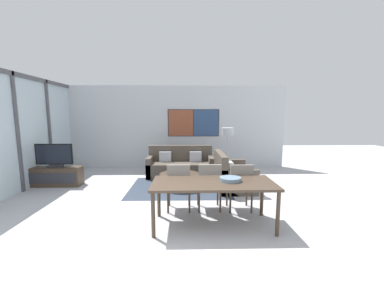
{
  "coord_description": "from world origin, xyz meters",
  "views": [
    {
      "loc": [
        0.52,
        -3.24,
        1.82
      ],
      "look_at": [
        0.66,
        2.53,
        0.95
      ],
      "focal_mm": 24.0,
      "sensor_mm": 36.0,
      "label": 1
    }
  ],
  "objects_px": {
    "sofa_main": "(180,166)",
    "dining_chair_centre": "(209,184)",
    "coffee_table": "(179,177)",
    "fruit_bowl": "(230,179)",
    "dining_chair_left": "(179,184)",
    "sofa_side": "(231,176)",
    "dining_table": "(213,186)",
    "tv_console": "(56,176)",
    "dining_chair_right": "(240,184)",
    "floor_lamp": "(228,135)",
    "television": "(54,156)"
  },
  "relations": [
    {
      "from": "coffee_table",
      "to": "dining_chair_right",
      "type": "distance_m",
      "value": 2.03
    },
    {
      "from": "dining_chair_centre",
      "to": "fruit_bowl",
      "type": "relative_size",
      "value": 2.6
    },
    {
      "from": "dining_chair_left",
      "to": "dining_table",
      "type": "bearing_deg",
      "value": -49.22
    },
    {
      "from": "sofa_main",
      "to": "fruit_bowl",
      "type": "bearing_deg",
      "value": -75.7
    },
    {
      "from": "dining_table",
      "to": "dining_chair_centre",
      "type": "bearing_deg",
      "value": 90.0
    },
    {
      "from": "tv_console",
      "to": "dining_chair_right",
      "type": "relative_size",
      "value": 1.41
    },
    {
      "from": "coffee_table",
      "to": "dining_chair_left",
      "type": "bearing_deg",
      "value": -89.03
    },
    {
      "from": "sofa_main",
      "to": "dining_table",
      "type": "relative_size",
      "value": 0.98
    },
    {
      "from": "sofa_side",
      "to": "tv_console",
      "type": "bearing_deg",
      "value": 86.26
    },
    {
      "from": "dining_chair_centre",
      "to": "floor_lamp",
      "type": "bearing_deg",
      "value": 74.3
    },
    {
      "from": "tv_console",
      "to": "sofa_main",
      "type": "height_order",
      "value": "sofa_main"
    },
    {
      "from": "dining_table",
      "to": "dining_chair_left",
      "type": "distance_m",
      "value": 0.9
    },
    {
      "from": "tv_console",
      "to": "dining_chair_centre",
      "type": "height_order",
      "value": "dining_chair_centre"
    },
    {
      "from": "tv_console",
      "to": "coffee_table",
      "type": "distance_m",
      "value": 3.23
    },
    {
      "from": "sofa_main",
      "to": "dining_chair_right",
      "type": "bearing_deg",
      "value": -67.82
    },
    {
      "from": "television",
      "to": "dining_table",
      "type": "relative_size",
      "value": 0.47
    },
    {
      "from": "tv_console",
      "to": "coffee_table",
      "type": "height_order",
      "value": "tv_console"
    },
    {
      "from": "dining_chair_right",
      "to": "dining_chair_left",
      "type": "bearing_deg",
      "value": 178.48
    },
    {
      "from": "dining_chair_centre",
      "to": "fruit_bowl",
      "type": "xyz_separation_m",
      "value": [
        0.29,
        -0.64,
        0.26
      ]
    },
    {
      "from": "sofa_side",
      "to": "dining_chair_left",
      "type": "distance_m",
      "value": 2.03
    },
    {
      "from": "sofa_main",
      "to": "coffee_table",
      "type": "bearing_deg",
      "value": -90.0
    },
    {
      "from": "dining_chair_right",
      "to": "floor_lamp",
      "type": "xyz_separation_m",
      "value": [
        0.23,
        2.91,
        0.71
      ]
    },
    {
      "from": "tv_console",
      "to": "sofa_side",
      "type": "distance_m",
      "value": 4.52
    },
    {
      "from": "sofa_side",
      "to": "dining_table",
      "type": "bearing_deg",
      "value": 162.98
    },
    {
      "from": "coffee_table",
      "to": "fruit_bowl",
      "type": "height_order",
      "value": "fruit_bowl"
    },
    {
      "from": "sofa_main",
      "to": "fruit_bowl",
      "type": "height_order",
      "value": "sofa_main"
    },
    {
      "from": "sofa_main",
      "to": "dining_chair_centre",
      "type": "bearing_deg",
      "value": -78.05
    },
    {
      "from": "sofa_main",
      "to": "dining_chair_centre",
      "type": "xyz_separation_m",
      "value": [
        0.61,
        -2.87,
        0.23
      ]
    },
    {
      "from": "dining_chair_left",
      "to": "fruit_bowl",
      "type": "distance_m",
      "value": 1.1
    },
    {
      "from": "tv_console",
      "to": "dining_table",
      "type": "distance_m",
      "value": 4.61
    },
    {
      "from": "television",
      "to": "sofa_side",
      "type": "xyz_separation_m",
      "value": [
        4.51,
        -0.3,
        -0.5
      ]
    },
    {
      "from": "dining_chair_right",
      "to": "tv_console",
      "type": "bearing_deg",
      "value": 156.75
    },
    {
      "from": "sofa_main",
      "to": "dining_chair_right",
      "type": "distance_m",
      "value": 3.15
    },
    {
      "from": "dining_chair_left",
      "to": "floor_lamp",
      "type": "distance_m",
      "value": 3.27
    },
    {
      "from": "coffee_table",
      "to": "floor_lamp",
      "type": "xyz_separation_m",
      "value": [
        1.41,
        1.28,
        0.96
      ]
    },
    {
      "from": "television",
      "to": "dining_table",
      "type": "distance_m",
      "value": 4.59
    },
    {
      "from": "tv_console",
      "to": "dining_chair_right",
      "type": "bearing_deg",
      "value": -23.25
    },
    {
      "from": "dining_chair_left",
      "to": "coffee_table",
      "type": "bearing_deg",
      "value": 90.97
    },
    {
      "from": "tv_console",
      "to": "sofa_main",
      "type": "relative_size",
      "value": 0.66
    },
    {
      "from": "coffee_table",
      "to": "dining_chair_right",
      "type": "height_order",
      "value": "dining_chair_right"
    },
    {
      "from": "tv_console",
      "to": "television",
      "type": "bearing_deg",
      "value": 90.0
    },
    {
      "from": "sofa_main",
      "to": "dining_chair_left",
      "type": "distance_m",
      "value": 2.89
    },
    {
      "from": "coffee_table",
      "to": "fruit_bowl",
      "type": "xyz_separation_m",
      "value": [
        0.89,
        -2.22,
        0.51
      ]
    },
    {
      "from": "dining_chair_centre",
      "to": "dining_chair_right",
      "type": "height_order",
      "value": "same"
    },
    {
      "from": "dining_chair_left",
      "to": "fruit_bowl",
      "type": "xyz_separation_m",
      "value": [
        0.87,
        -0.62,
        0.26
      ]
    },
    {
      "from": "coffee_table",
      "to": "dining_table",
      "type": "relative_size",
      "value": 0.51
    },
    {
      "from": "tv_console",
      "to": "fruit_bowl",
      "type": "height_order",
      "value": "fruit_bowl"
    },
    {
      "from": "sofa_main",
      "to": "coffee_table",
      "type": "distance_m",
      "value": 1.29
    },
    {
      "from": "tv_console",
      "to": "sofa_main",
      "type": "distance_m",
      "value": 3.37
    },
    {
      "from": "sofa_side",
      "to": "coffee_table",
      "type": "relative_size",
      "value": 1.49
    }
  ]
}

